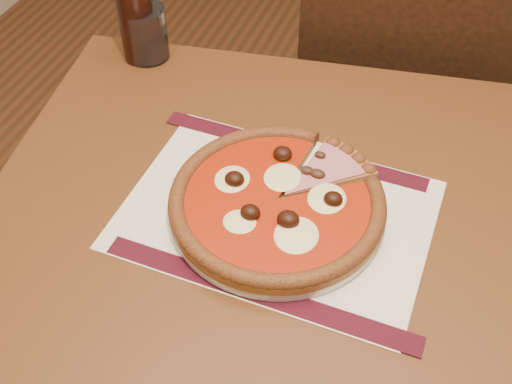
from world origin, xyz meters
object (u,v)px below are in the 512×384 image
table (252,258)px  chair_far (402,94)px  water_glass (145,33)px  bottle (136,17)px  plate (277,210)px  pizza (277,201)px

table → chair_far: chair_far is taller
chair_far → water_glass: chair_far is taller
chair_far → bottle: same height
plate → water_glass: 0.46m
table → pizza: (0.03, 0.01, 0.13)m
chair_far → bottle: 0.63m
pizza → water_glass: (-0.36, 0.30, 0.02)m
water_glass → bottle: 0.04m
plate → bottle: bottle is taller
plate → pizza: size_ratio=0.98×
pizza → bottle: bearing=141.8°
table → bottle: bottle is taller
water_glass → pizza: bearing=-39.8°
plate → water_glass: size_ratio=3.10×
pizza → water_glass: 0.46m
pizza → bottle: 0.47m
chair_far → bottle: (-0.46, -0.32, 0.28)m
table → chair_far: (0.13, 0.62, -0.10)m
table → plate: plate is taller
chair_far → pizza: bearing=71.6°
water_glass → bottle: bearing=-140.9°
pizza → chair_far: bearing=80.9°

